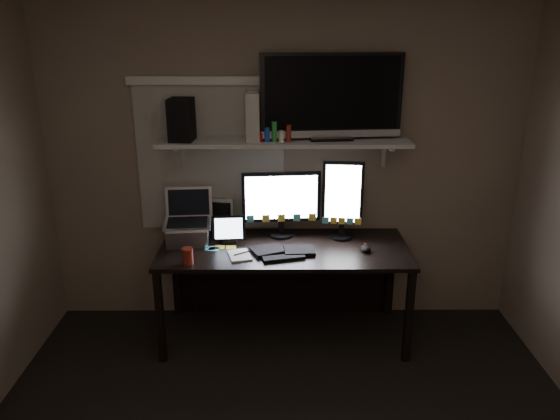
{
  "coord_description": "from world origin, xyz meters",
  "views": [
    {
      "loc": [
        -0.05,
        -2.22,
        2.28
      ],
      "look_at": [
        -0.03,
        1.25,
        1.08
      ],
      "focal_mm": 35.0,
      "sensor_mm": 36.0,
      "label": 1
    }
  ],
  "objects_px": {
    "tv": "(331,97)",
    "desk": "(284,262)",
    "tablet": "(229,230)",
    "laptop": "(187,218)",
    "keyboard": "(283,251)",
    "game_console": "(253,116)",
    "monitor_portrait": "(343,200)",
    "cup": "(188,256)",
    "mouse": "(366,248)",
    "monitor_landscape": "(281,204)",
    "speaker": "(181,120)"
  },
  "relations": [
    {
      "from": "tablet",
      "to": "tv",
      "type": "relative_size",
      "value": 0.24
    },
    {
      "from": "tv",
      "to": "laptop",
      "type": "bearing_deg",
      "value": -178.1
    },
    {
      "from": "tablet",
      "to": "keyboard",
      "type": "bearing_deg",
      "value": -27.39
    },
    {
      "from": "tv",
      "to": "desk",
      "type": "bearing_deg",
      "value": -170.18
    },
    {
      "from": "tablet",
      "to": "game_console",
      "type": "xyz_separation_m",
      "value": [
        0.18,
        0.15,
        0.81
      ]
    },
    {
      "from": "tablet",
      "to": "laptop",
      "type": "relative_size",
      "value": 0.63
    },
    {
      "from": "cup",
      "to": "tv",
      "type": "bearing_deg",
      "value": 26.44
    },
    {
      "from": "tv",
      "to": "tablet",
      "type": "bearing_deg",
      "value": -175.22
    },
    {
      "from": "monitor_portrait",
      "to": "keyboard",
      "type": "height_order",
      "value": "monitor_portrait"
    },
    {
      "from": "laptop",
      "to": "tv",
      "type": "bearing_deg",
      "value": 2.19
    },
    {
      "from": "speaker",
      "to": "laptop",
      "type": "bearing_deg",
      "value": -76.82
    },
    {
      "from": "laptop",
      "to": "cup",
      "type": "relative_size",
      "value": 3.47
    },
    {
      "from": "monitor_landscape",
      "to": "cup",
      "type": "distance_m",
      "value": 0.84
    },
    {
      "from": "keyboard",
      "to": "laptop",
      "type": "relative_size",
      "value": 1.17
    },
    {
      "from": "keyboard",
      "to": "tablet",
      "type": "distance_m",
      "value": 0.45
    },
    {
      "from": "monitor_portrait",
      "to": "keyboard",
      "type": "relative_size",
      "value": 1.34
    },
    {
      "from": "tablet",
      "to": "speaker",
      "type": "relative_size",
      "value": 0.81
    },
    {
      "from": "monitor_landscape",
      "to": "laptop",
      "type": "distance_m",
      "value": 0.7
    },
    {
      "from": "monitor_landscape",
      "to": "mouse",
      "type": "height_order",
      "value": "monitor_landscape"
    },
    {
      "from": "monitor_landscape",
      "to": "tablet",
      "type": "bearing_deg",
      "value": -164.49
    },
    {
      "from": "monitor_portrait",
      "to": "mouse",
      "type": "height_order",
      "value": "monitor_portrait"
    },
    {
      "from": "monitor_landscape",
      "to": "monitor_portrait",
      "type": "xyz_separation_m",
      "value": [
        0.45,
        -0.04,
        0.04
      ]
    },
    {
      "from": "desk",
      "to": "keyboard",
      "type": "relative_size",
      "value": 4.0
    },
    {
      "from": "speaker",
      "to": "tablet",
      "type": "bearing_deg",
      "value": -11.68
    },
    {
      "from": "laptop",
      "to": "cup",
      "type": "distance_m",
      "value": 0.39
    },
    {
      "from": "keyboard",
      "to": "tablet",
      "type": "height_order",
      "value": "tablet"
    },
    {
      "from": "tablet",
      "to": "laptop",
      "type": "xyz_separation_m",
      "value": [
        -0.3,
        0.0,
        0.09
      ]
    },
    {
      "from": "cup",
      "to": "laptop",
      "type": "bearing_deg",
      "value": 98.23
    },
    {
      "from": "game_console",
      "to": "desk",
      "type": "bearing_deg",
      "value": -28.65
    },
    {
      "from": "monitor_portrait",
      "to": "tv",
      "type": "xyz_separation_m",
      "value": [
        -0.1,
        0.03,
        0.75
      ]
    },
    {
      "from": "keyboard",
      "to": "mouse",
      "type": "distance_m",
      "value": 0.59
    },
    {
      "from": "keyboard",
      "to": "mouse",
      "type": "bearing_deg",
      "value": -11.5
    },
    {
      "from": "tablet",
      "to": "monitor_portrait",
      "type": "bearing_deg",
      "value": 3.65
    },
    {
      "from": "desk",
      "to": "monitor_portrait",
      "type": "xyz_separation_m",
      "value": [
        0.43,
        0.06,
        0.48
      ]
    },
    {
      "from": "monitor_portrait",
      "to": "game_console",
      "type": "bearing_deg",
      "value": -177.75
    },
    {
      "from": "tablet",
      "to": "laptop",
      "type": "height_order",
      "value": "laptop"
    },
    {
      "from": "keyboard",
      "to": "tv",
      "type": "xyz_separation_m",
      "value": [
        0.34,
        0.31,
        1.04
      ]
    },
    {
      "from": "tablet",
      "to": "speaker",
      "type": "height_order",
      "value": "speaker"
    },
    {
      "from": "desk",
      "to": "speaker",
      "type": "relative_size",
      "value": 6.07
    },
    {
      "from": "monitor_portrait",
      "to": "laptop",
      "type": "height_order",
      "value": "monitor_portrait"
    },
    {
      "from": "monitor_portrait",
      "to": "tv",
      "type": "height_order",
      "value": "tv"
    },
    {
      "from": "speaker",
      "to": "tv",
      "type": "bearing_deg",
      "value": 6.29
    },
    {
      "from": "monitor_landscape",
      "to": "tablet",
      "type": "xyz_separation_m",
      "value": [
        -0.38,
        -0.14,
        -0.15
      ]
    },
    {
      "from": "monitor_portrait",
      "to": "speaker",
      "type": "xyz_separation_m",
      "value": [
        -1.15,
        -0.01,
        0.6
      ]
    },
    {
      "from": "cup",
      "to": "monitor_portrait",
      "type": "bearing_deg",
      "value": 22.96
    },
    {
      "from": "keyboard",
      "to": "tablet",
      "type": "bearing_deg",
      "value": 141.7
    },
    {
      "from": "desk",
      "to": "keyboard",
      "type": "height_order",
      "value": "keyboard"
    },
    {
      "from": "keyboard",
      "to": "laptop",
      "type": "height_order",
      "value": "laptop"
    },
    {
      "from": "cup",
      "to": "game_console",
      "type": "height_order",
      "value": "game_console"
    },
    {
      "from": "monitor_landscape",
      "to": "cup",
      "type": "relative_size",
      "value": 5.28
    }
  ]
}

